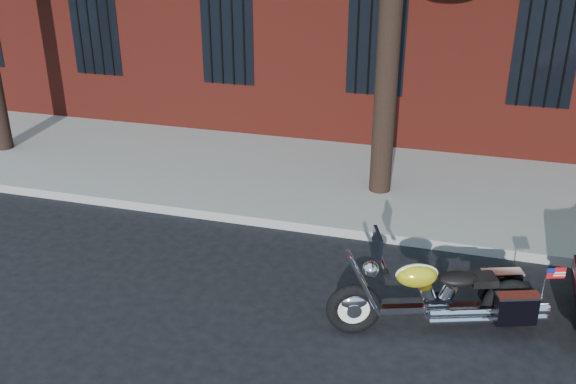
# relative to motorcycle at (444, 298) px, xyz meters

# --- Properties ---
(ground) EXTENTS (120.00, 120.00, 0.00)m
(ground) POSITION_rel_motorcycle_xyz_m (-1.76, 0.63, -0.44)
(ground) COLOR black
(ground) RESTS_ON ground
(curb) EXTENTS (40.00, 0.16, 0.15)m
(curb) POSITION_rel_motorcycle_xyz_m (-1.76, 2.01, -0.36)
(curb) COLOR gray
(curb) RESTS_ON ground
(sidewalk) EXTENTS (40.00, 3.60, 0.15)m
(sidewalk) POSITION_rel_motorcycle_xyz_m (-1.76, 3.89, -0.36)
(sidewalk) COLOR gray
(sidewalk) RESTS_ON ground
(motorcycle) EXTENTS (2.55, 1.24, 1.30)m
(motorcycle) POSITION_rel_motorcycle_xyz_m (0.00, 0.00, 0.00)
(motorcycle) COLOR black
(motorcycle) RESTS_ON ground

